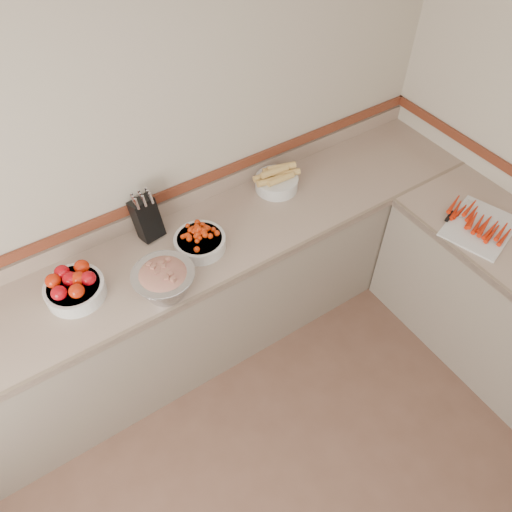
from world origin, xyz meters
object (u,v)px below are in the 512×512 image
corn_bowl (277,180)px  rhubarb_bowl (164,281)px  knife_block (146,218)px  cutting_board (478,224)px  tomato_bowl (74,287)px  cherry_tomato_bowl (200,241)px

corn_bowl → rhubarb_bowl: bearing=-159.0°
knife_block → corn_bowl: knife_block is taller
cutting_board → tomato_bowl: bearing=159.4°
corn_bowl → rhubarb_bowl: rhubarb_bowl is taller
tomato_bowl → corn_bowl: corn_bowl is taller
tomato_bowl → rhubarb_bowl: rhubarb_bowl is taller
knife_block → tomato_bowl: (-0.50, -0.19, -0.06)m
tomato_bowl → rhubarb_bowl: bearing=-31.1°
corn_bowl → cherry_tomato_bowl: bearing=-164.1°
knife_block → rhubarb_bowl: 0.44m
cherry_tomato_bowl → rhubarb_bowl: 0.35m
knife_block → rhubarb_bowl: (-0.11, -0.43, -0.03)m
knife_block → cherry_tomato_bowl: size_ratio=1.09×
corn_bowl → knife_block: bearing=175.3°
rhubarb_bowl → tomato_bowl: bearing=148.9°
corn_bowl → cutting_board: bearing=-49.7°
knife_block → rhubarb_bowl: knife_block is taller
knife_block → rhubarb_bowl: bearing=-104.1°
tomato_bowl → cherry_tomato_bowl: cherry_tomato_bowl is taller
cherry_tomato_bowl → tomato_bowl: bearing=175.3°
corn_bowl → tomato_bowl: bearing=-174.6°
corn_bowl → rhubarb_bowl: 1.01m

